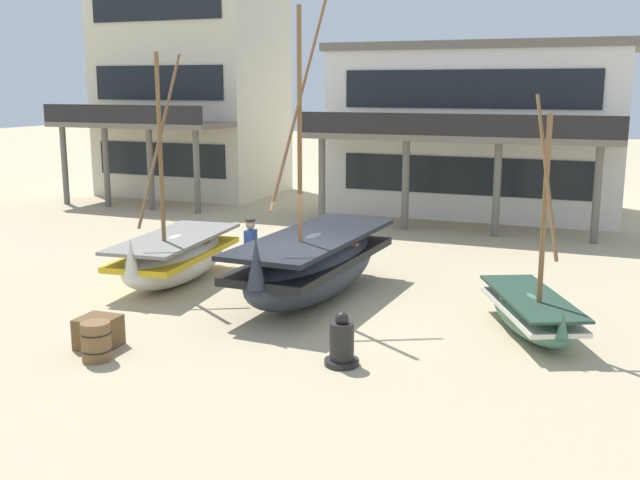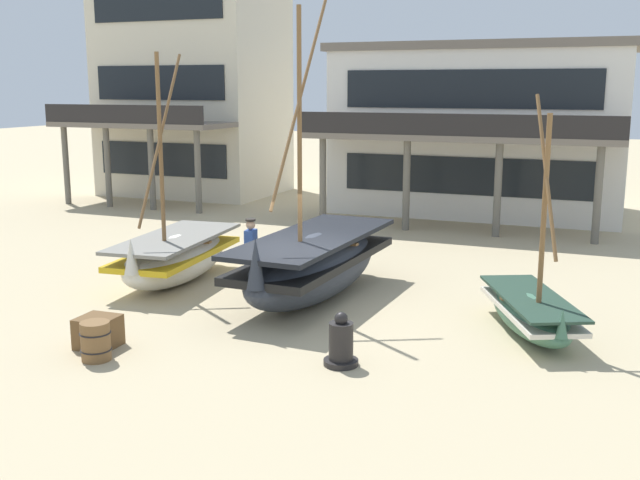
{
  "view_description": "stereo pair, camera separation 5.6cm",
  "coord_description": "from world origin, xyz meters",
  "px_view_note": "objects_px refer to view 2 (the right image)",
  "views": [
    {
      "loc": [
        6.18,
        -14.24,
        4.78
      ],
      "look_at": [
        0.0,
        1.0,
        1.4
      ],
      "focal_mm": 42.32,
      "sensor_mm": 36.0,
      "label": 1
    },
    {
      "loc": [
        6.23,
        -14.22,
        4.78
      ],
      "look_at": [
        0.0,
        1.0,
        1.4
      ],
      "focal_mm": 42.32,
      "sensor_mm": 36.0,
      "label": 2
    }
  ],
  "objects_px": {
    "cargo_crate": "(98,332)",
    "harbor_building_main": "(481,129)",
    "fishing_boat_far_right": "(175,256)",
    "fishing_boat_near_left": "(531,311)",
    "wooden_barrel": "(96,341)",
    "fisherman_by_hull": "(251,254)",
    "harbor_building_annex": "(193,83)",
    "fishing_boat_centre_large": "(313,264)",
    "capstan_winch": "(341,344)"
  },
  "relations": [
    {
      "from": "fishing_boat_centre_large",
      "to": "harbor_building_annex",
      "type": "distance_m",
      "value": 18.77
    },
    {
      "from": "wooden_barrel",
      "to": "harbor_building_main",
      "type": "bearing_deg",
      "value": 80.44
    },
    {
      "from": "fishing_boat_near_left",
      "to": "harbor_building_annex",
      "type": "relative_size",
      "value": 0.47
    },
    {
      "from": "capstan_winch",
      "to": "cargo_crate",
      "type": "bearing_deg",
      "value": -169.41
    },
    {
      "from": "cargo_crate",
      "to": "harbor_building_main",
      "type": "xyz_separation_m",
      "value": [
        3.59,
        18.32,
        2.87
      ]
    },
    {
      "from": "wooden_barrel",
      "to": "fishing_boat_far_right",
      "type": "bearing_deg",
      "value": 108.15
    },
    {
      "from": "fishing_boat_near_left",
      "to": "fishing_boat_centre_large",
      "type": "height_order",
      "value": "fishing_boat_centre_large"
    },
    {
      "from": "fisherman_by_hull",
      "to": "harbor_building_annex",
      "type": "distance_m",
      "value": 17.52
    },
    {
      "from": "fishing_boat_centre_large",
      "to": "capstan_winch",
      "type": "relative_size",
      "value": 6.93
    },
    {
      "from": "fishing_boat_centre_large",
      "to": "harbor_building_main",
      "type": "relative_size",
      "value": 0.61
    },
    {
      "from": "fishing_boat_centre_large",
      "to": "fishing_boat_far_right",
      "type": "bearing_deg",
      "value": 178.86
    },
    {
      "from": "fisherman_by_hull",
      "to": "harbor_building_annex",
      "type": "relative_size",
      "value": 0.17
    },
    {
      "from": "wooden_barrel",
      "to": "cargo_crate",
      "type": "bearing_deg",
      "value": 125.17
    },
    {
      "from": "fishing_boat_far_right",
      "to": "fisherman_by_hull",
      "type": "bearing_deg",
      "value": 5.89
    },
    {
      "from": "harbor_building_main",
      "to": "harbor_building_annex",
      "type": "height_order",
      "value": "harbor_building_annex"
    },
    {
      "from": "fishing_boat_centre_large",
      "to": "harbor_building_main",
      "type": "height_order",
      "value": "fishing_boat_centre_large"
    },
    {
      "from": "wooden_barrel",
      "to": "capstan_winch",
      "type": "bearing_deg",
      "value": 19.04
    },
    {
      "from": "fishing_boat_far_right",
      "to": "wooden_barrel",
      "type": "relative_size",
      "value": 7.9
    },
    {
      "from": "cargo_crate",
      "to": "harbor_building_main",
      "type": "bearing_deg",
      "value": 78.92
    },
    {
      "from": "fishing_boat_far_right",
      "to": "wooden_barrel",
      "type": "distance_m",
      "value": 5.47
    },
    {
      "from": "fishing_boat_near_left",
      "to": "harbor_building_annex",
      "type": "height_order",
      "value": "harbor_building_annex"
    },
    {
      "from": "wooden_barrel",
      "to": "fisherman_by_hull",
      "type": "bearing_deg",
      "value": 86.84
    },
    {
      "from": "fishing_boat_centre_large",
      "to": "capstan_winch",
      "type": "height_order",
      "value": "fishing_boat_centre_large"
    },
    {
      "from": "fishing_boat_far_right",
      "to": "cargo_crate",
      "type": "xyz_separation_m",
      "value": [
        1.3,
        -4.61,
        -0.35
      ]
    },
    {
      "from": "fishing_boat_far_right",
      "to": "harbor_building_main",
      "type": "bearing_deg",
      "value": 70.39
    },
    {
      "from": "harbor_building_annex",
      "to": "fishing_boat_centre_large",
      "type": "bearing_deg",
      "value": -50.37
    },
    {
      "from": "fisherman_by_hull",
      "to": "harbor_building_main",
      "type": "height_order",
      "value": "harbor_building_main"
    },
    {
      "from": "fishing_boat_near_left",
      "to": "fishing_boat_centre_large",
      "type": "xyz_separation_m",
      "value": [
        -4.9,
        0.66,
        0.37
      ]
    },
    {
      "from": "harbor_building_main",
      "to": "fishing_boat_centre_large",
      "type": "bearing_deg",
      "value": -94.8
    },
    {
      "from": "wooden_barrel",
      "to": "harbor_building_main",
      "type": "relative_size",
      "value": 0.06
    },
    {
      "from": "fishing_boat_far_right",
      "to": "capstan_winch",
      "type": "distance_m",
      "value": 6.92
    },
    {
      "from": "fishing_boat_near_left",
      "to": "cargo_crate",
      "type": "bearing_deg",
      "value": -152.14
    },
    {
      "from": "wooden_barrel",
      "to": "harbor_building_main",
      "type": "distance_m",
      "value": 19.36
    },
    {
      "from": "fishing_boat_centre_large",
      "to": "fishing_boat_far_right",
      "type": "relative_size",
      "value": 1.2
    },
    {
      "from": "harbor_building_main",
      "to": "fishing_boat_far_right",
      "type": "bearing_deg",
      "value": -109.61
    },
    {
      "from": "fishing_boat_near_left",
      "to": "wooden_barrel",
      "type": "xyz_separation_m",
      "value": [
        -6.93,
        -4.45,
        -0.09
      ]
    },
    {
      "from": "fishing_boat_far_right",
      "to": "fisherman_by_hull",
      "type": "distance_m",
      "value": 2.02
    },
    {
      "from": "fishing_boat_far_right",
      "to": "capstan_winch",
      "type": "relative_size",
      "value": 5.78
    },
    {
      "from": "fisherman_by_hull",
      "to": "cargo_crate",
      "type": "xyz_separation_m",
      "value": [
        -0.7,
        -4.82,
        -0.54
      ]
    },
    {
      "from": "fishing_boat_near_left",
      "to": "cargo_crate",
      "type": "xyz_separation_m",
      "value": [
        -7.33,
        -3.88,
        -0.15
      ]
    },
    {
      "from": "fishing_boat_far_right",
      "to": "wooden_barrel",
      "type": "xyz_separation_m",
      "value": [
        1.7,
        -5.19,
        -0.29
      ]
    },
    {
      "from": "fishing_boat_near_left",
      "to": "harbor_building_annex",
      "type": "distance_m",
      "value": 22.66
    },
    {
      "from": "fishing_boat_near_left",
      "to": "fisherman_by_hull",
      "type": "relative_size",
      "value": 2.74
    },
    {
      "from": "fishing_boat_near_left",
      "to": "fishing_boat_far_right",
      "type": "xyz_separation_m",
      "value": [
        -8.63,
        0.74,
        0.2
      ]
    },
    {
      "from": "wooden_barrel",
      "to": "harbor_building_annex",
      "type": "relative_size",
      "value": 0.07
    },
    {
      "from": "fishing_boat_far_right",
      "to": "cargo_crate",
      "type": "bearing_deg",
      "value": -74.31
    },
    {
      "from": "fishing_boat_far_right",
      "to": "wooden_barrel",
      "type": "bearing_deg",
      "value": -71.85
    },
    {
      "from": "harbor_building_main",
      "to": "capstan_winch",
      "type": "bearing_deg",
      "value": -86.99
    },
    {
      "from": "capstan_winch",
      "to": "fisherman_by_hull",
      "type": "bearing_deg",
      "value": 133.71
    },
    {
      "from": "fishing_boat_near_left",
      "to": "harbor_building_main",
      "type": "relative_size",
      "value": 0.42
    }
  ]
}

